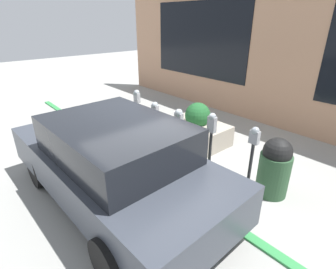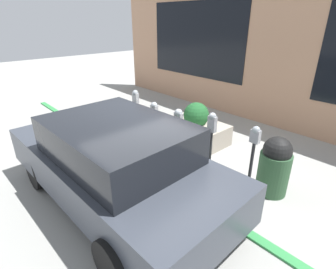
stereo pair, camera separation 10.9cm
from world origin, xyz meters
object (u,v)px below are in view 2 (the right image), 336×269
at_px(parking_meter_second, 211,135).
at_px(parking_meter_fourth, 154,119).
at_px(planter_box, 196,128).
at_px(trash_bin, 274,166).
at_px(parking_meter_middle, 178,126).
at_px(parking_meter_nearest, 253,151).
at_px(parked_car_front, 115,162).
at_px(parking_meter_farthest, 136,110).

xyz_separation_m(parking_meter_second, parking_meter_fourth, (1.61, 0.08, -0.11)).
bearing_deg(parking_meter_second, planter_box, -39.67).
bearing_deg(trash_bin, planter_box, -13.57).
relative_size(planter_box, trash_bin, 1.42).
bearing_deg(parking_meter_middle, trash_bin, -158.27).
xyz_separation_m(parking_meter_middle, planter_box, (0.70, -1.34, -0.63)).
bearing_deg(parking_meter_nearest, trash_bin, -99.54).
xyz_separation_m(parking_meter_second, trash_bin, (-1.03, -0.63, -0.49)).
height_order(parking_meter_second, trash_bin, parking_meter_second).
relative_size(parking_meter_nearest, parked_car_front, 0.33).
distance_m(parking_meter_farthest, parked_car_front, 2.34).
bearing_deg(parking_meter_farthest, trash_bin, -168.30).
distance_m(parking_meter_middle, planter_box, 1.64).
height_order(parking_meter_second, parking_meter_fourth, parking_meter_second).
height_order(parking_meter_second, parked_car_front, parked_car_front).
bearing_deg(trash_bin, parking_meter_middle, 21.73).
height_order(parking_meter_fourth, trash_bin, parking_meter_fourth).
bearing_deg(parking_meter_fourth, parking_meter_second, -177.04).
bearing_deg(planter_box, parked_car_front, 105.29).
bearing_deg(trash_bin, parking_meter_second, 31.65).
bearing_deg(parked_car_front, parking_meter_middle, -87.91).
distance_m(parking_meter_middle, parking_meter_fourth, 0.81).
distance_m(parking_meter_middle, parking_meter_farthest, 1.55).
bearing_deg(parking_meter_nearest, parking_meter_farthest, 0.45).
bearing_deg(planter_box, parking_meter_fourth, 85.27).
distance_m(parking_meter_nearest, parking_meter_farthest, 3.26).
bearing_deg(parking_meter_farthest, parking_meter_fourth, 178.68).
bearing_deg(parking_meter_nearest, parking_meter_middle, 1.84).
xyz_separation_m(parking_meter_nearest, parked_car_front, (1.60, 1.67, -0.24)).
distance_m(parking_meter_nearest, parked_car_front, 2.33).
height_order(parking_meter_farthest, parked_car_front, parked_car_front).
bearing_deg(parked_car_front, trash_bin, -128.04).
height_order(parking_meter_middle, trash_bin, parking_meter_middle).
xyz_separation_m(parking_meter_fourth, trash_bin, (-2.64, -0.72, -0.37)).
bearing_deg(parking_meter_farthest, parking_meter_second, -178.38).
distance_m(parking_meter_second, parking_meter_middle, 0.81).
bearing_deg(parking_meter_fourth, parking_meter_farthest, -1.32).
bearing_deg(trash_bin, parking_meter_fourth, 15.21).
bearing_deg(parking_meter_farthest, parking_meter_middle, 178.91).
xyz_separation_m(parking_meter_nearest, parking_meter_farthest, (3.26, 0.03, -0.09)).
bearing_deg(parking_meter_second, parking_meter_middle, 6.81).
distance_m(planter_box, trash_bin, 2.61).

